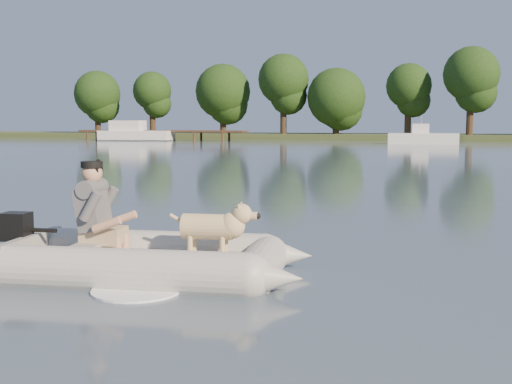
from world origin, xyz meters
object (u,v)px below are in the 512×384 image
(motorboat, at_px, (424,130))
(dinghy, at_px, (151,224))
(man, at_px, (95,206))
(cabin_cruiser, at_px, (136,131))
(dog, at_px, (208,231))
(dock, at_px, (161,135))

(motorboat, bearing_deg, dinghy, -92.57)
(dinghy, relative_size, man, 4.28)
(dinghy, relative_size, cabin_cruiser, 0.62)
(man, height_order, motorboat, motorboat)
(man, bearing_deg, motorboat, 80.48)
(dinghy, bearing_deg, cabin_cruiser, 110.23)
(dinghy, distance_m, dog, 0.68)
(dock, xyz_separation_m, man, (24.79, -52.31, 0.29))
(man, relative_size, cabin_cruiser, 0.15)
(dinghy, bearing_deg, man, 175.76)
(motorboat, bearing_deg, dog, -91.80)
(motorboat, bearing_deg, dock, 171.25)
(dinghy, bearing_deg, motorboat, 81.32)
(dock, distance_m, cabin_cruiser, 2.51)
(dinghy, height_order, motorboat, motorboat)
(cabin_cruiser, relative_size, motorboat, 1.29)
(cabin_cruiser, bearing_deg, man, -66.91)
(dinghy, xyz_separation_m, dog, (0.66, 0.15, -0.08))
(dog, bearing_deg, dinghy, -175.43)
(dock, bearing_deg, dog, -63.33)
(dog, bearing_deg, man, 180.00)
(dock, xyz_separation_m, motorboat, (25.92, -3.01, 0.63))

